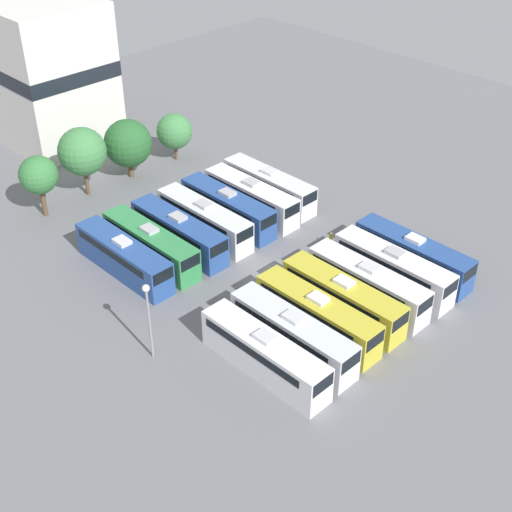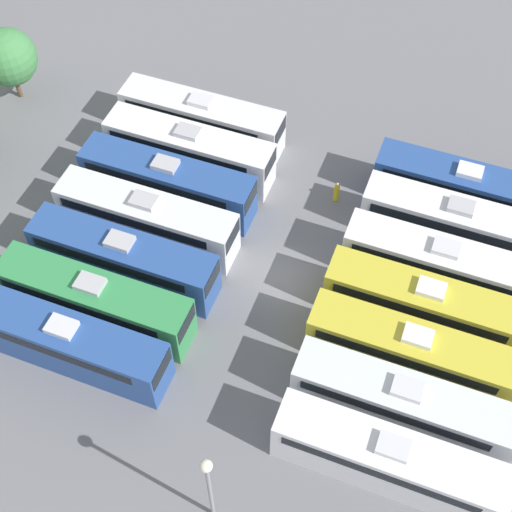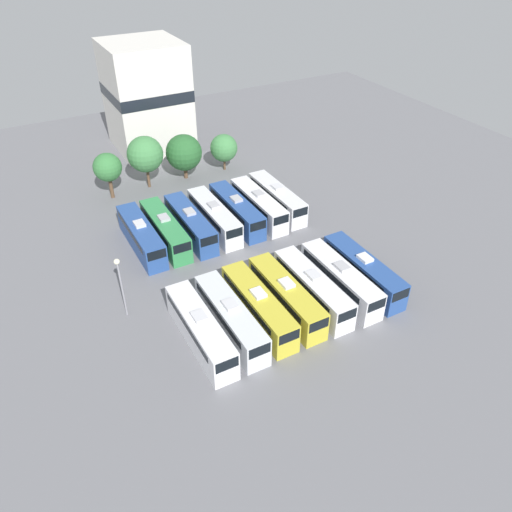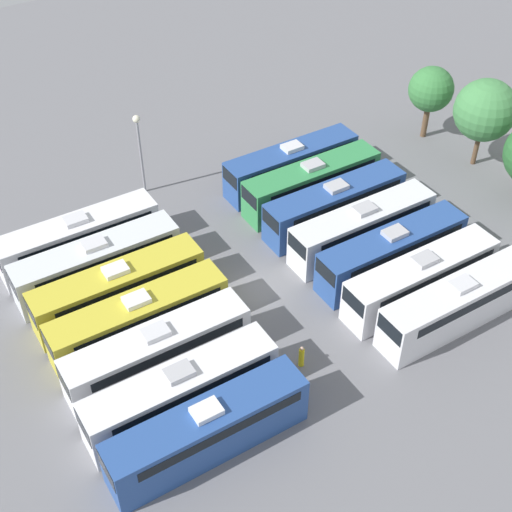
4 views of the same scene
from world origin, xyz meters
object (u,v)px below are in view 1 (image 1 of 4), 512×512
at_px(bus_9, 179,232).
at_px(bus_0, 264,353).
at_px(bus_5, 393,268).
at_px(bus_7, 124,256).
at_px(bus_3, 342,297).
at_px(bus_10, 204,219).
at_px(tree_3, 174,131).
at_px(bus_6, 413,254).
at_px(bus_8, 150,244).
at_px(worker_person, 331,240).
at_px(bus_2, 317,314).
at_px(light_pole, 148,308).
at_px(bus_1, 292,333).
at_px(bus_11, 228,207).
at_px(tree_2, 128,143).
at_px(tree_1, 82,152).
at_px(bus_4, 367,283).
at_px(depot_building, 50,74).
at_px(bus_13, 269,185).
at_px(bus_12, 251,197).
at_px(tree_0, 39,175).

bearing_deg(bus_9, bus_0, -109.68).
xyz_separation_m(bus_5, bus_7, (-16.18, 18.57, 0.00)).
distance_m(bus_3, bus_10, 18.00).
bearing_deg(bus_9, tree_3, 51.62).
distance_m(bus_3, bus_6, 9.76).
relative_size(bus_8, worker_person, 7.08).
bearing_deg(bus_9, worker_person, -44.41).
bearing_deg(bus_2, light_pole, 148.40).
xyz_separation_m(bus_1, bus_9, (3.26, 18.15, 0.00)).
distance_m(bus_2, bus_5, 9.90).
bearing_deg(bus_6, bus_7, 136.20).
bearing_deg(bus_11, bus_8, 179.81).
xyz_separation_m(bus_9, tree_2, (5.57, 15.48, 2.35)).
bearing_deg(bus_11, tree_1, 114.61).
bearing_deg(light_pole, worker_person, 0.99).
height_order(bus_4, bus_6, same).
relative_size(bus_0, light_pole, 1.66).
xyz_separation_m(bus_3, depot_building, (1.94, 47.78, 6.88)).
distance_m(bus_2, tree_2, 33.98).
relative_size(bus_3, depot_building, 0.68).
xyz_separation_m(bus_0, bus_10, (9.86, 18.30, 0.00)).
distance_m(bus_7, bus_13, 19.30).
relative_size(bus_6, tree_1, 1.51).
bearing_deg(bus_7, tree_1, 68.47).
bearing_deg(light_pole, bus_0, -55.36).
relative_size(bus_11, depot_building, 0.68).
distance_m(bus_1, worker_person, 15.93).
distance_m(bus_1, bus_4, 9.63).
bearing_deg(tree_2, bus_10, -98.23).
bearing_deg(bus_4, light_pole, 157.84).
height_order(bus_5, light_pole, light_pole).
xyz_separation_m(worker_person, tree_3, (1.48, 25.69, 2.87)).
bearing_deg(bus_12, bus_4, -100.82).
height_order(bus_7, bus_8, same).
xyz_separation_m(bus_3, bus_5, (6.62, -0.39, 0.00)).
relative_size(bus_12, worker_person, 7.08).
xyz_separation_m(bus_1, light_pole, (-8.40, 7.35, 3.06)).
relative_size(bus_11, bus_13, 1.00).
xyz_separation_m(bus_6, bus_13, (-0.02, 18.70, 0.00)).
xyz_separation_m(light_pole, tree_0, (5.56, 25.54, -0.17)).
xyz_separation_m(bus_13, light_pole, (-24.62, -11.21, 3.06)).
xyz_separation_m(bus_11, tree_0, (-12.72, 14.61, 2.90)).
distance_m(bus_6, bus_12, 18.55).
bearing_deg(bus_1, depot_building, 80.04).
bearing_deg(bus_9, light_pole, -137.23).
height_order(bus_7, bus_12, same).
bearing_deg(tree_3, bus_5, -93.86).
xyz_separation_m(tree_0, tree_1, (5.73, 0.64, 0.49)).
xyz_separation_m(bus_12, light_pole, (-21.50, -10.79, 3.06)).
xyz_separation_m(bus_5, bus_11, (-3.22, 18.46, 0.00)).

